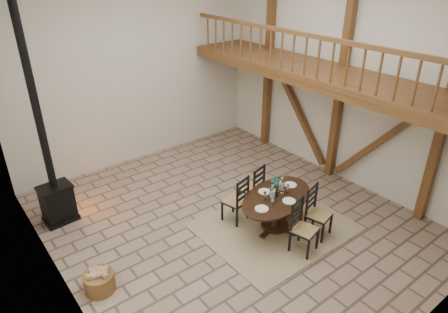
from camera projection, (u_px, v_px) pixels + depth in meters
ground at (230, 220)px, 8.81m from camera, size 8.00×8.00×0.00m
room_shell at (277, 77)px, 8.08m from camera, size 7.02×8.02×5.01m
rug at (274, 227)px, 8.57m from camera, size 3.00×2.50×0.02m
dining_table at (276, 210)px, 8.38m from camera, size 2.12×2.31×1.22m
wood_stove at (52, 176)px, 8.29m from camera, size 0.71×0.57×5.00m
log_basket at (99, 281)px, 6.90m from camera, size 0.53×0.53×0.44m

